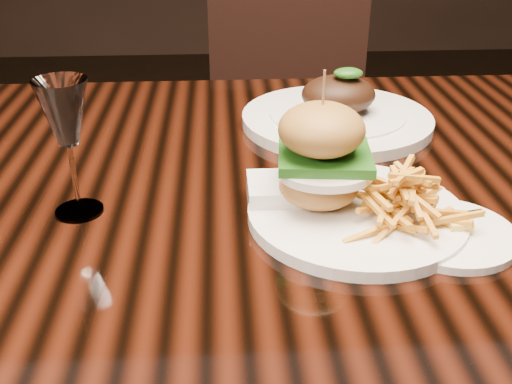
{
  "coord_description": "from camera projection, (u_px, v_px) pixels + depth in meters",
  "views": [
    {
      "loc": [
        -0.06,
        -0.74,
        1.12
      ],
      "look_at": [
        -0.02,
        -0.16,
        0.81
      ],
      "focal_mm": 42.0,
      "sensor_mm": 36.0,
      "label": 1
    }
  ],
  "objects": [
    {
      "name": "chair_far",
      "position": [
        288.0,
        104.0,
        1.72
      ],
      "size": [
        0.5,
        0.5,
        0.95
      ],
      "rotation": [
        0.0,
        0.0,
        -0.08
      ],
      "color": "black",
      "rests_on": "ground"
    },
    {
      "name": "far_dish",
      "position": [
        337.0,
        114.0,
        0.99
      ],
      "size": [
        0.32,
        0.32,
        0.1
      ],
      "rotation": [
        0.0,
        0.0,
        -0.01
      ],
      "color": "white",
      "rests_on": "dining_table"
    },
    {
      "name": "side_saucer",
      "position": [
        448.0,
        233.0,
        0.69
      ],
      "size": [
        0.15,
        0.15,
        0.02
      ],
      "rotation": [
        0.0,
        0.0,
        -0.29
      ],
      "color": "white",
      "rests_on": "dining_table"
    },
    {
      "name": "dining_table",
      "position": [
        263.0,
        225.0,
        0.86
      ],
      "size": [
        1.6,
        0.9,
        0.75
      ],
      "color": "black",
      "rests_on": "ground"
    },
    {
      "name": "wine_glass",
      "position": [
        65.0,
        118.0,
        0.68
      ],
      "size": [
        0.06,
        0.06,
        0.17
      ],
      "color": "white",
      "rests_on": "dining_table"
    },
    {
      "name": "ramekin",
      "position": [
        277.0,
        194.0,
        0.75
      ],
      "size": [
        0.08,
        0.08,
        0.03
      ],
      "primitive_type": "cube",
      "rotation": [
        0.0,
        0.0,
        -0.12
      ],
      "color": "white",
      "rests_on": "dining_table"
    },
    {
      "name": "burger_plate",
      "position": [
        354.0,
        184.0,
        0.7
      ],
      "size": [
        0.26,
        0.26,
        0.18
      ],
      "rotation": [
        0.0,
        0.0,
        -0.31
      ],
      "color": "white",
      "rests_on": "dining_table"
    }
  ]
}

